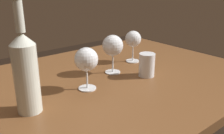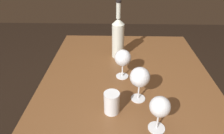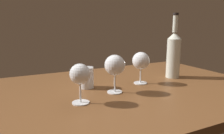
{
  "view_description": "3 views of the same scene",
  "coord_description": "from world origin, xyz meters",
  "px_view_note": "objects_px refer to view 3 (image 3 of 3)",
  "views": [
    {
      "loc": [
        -0.56,
        -0.74,
        1.13
      ],
      "look_at": [
        0.02,
        -0.03,
        0.8
      ],
      "focal_mm": 40.06,
      "sensor_mm": 36.0,
      "label": 1
    },
    {
      "loc": [
        0.8,
        -0.06,
        1.35
      ],
      "look_at": [
        -0.01,
        -0.08,
        0.85
      ],
      "focal_mm": 32.32,
      "sensor_mm": 36.0,
      "label": 2
    },
    {
      "loc": [
        0.5,
        0.85,
        1.04
      ],
      "look_at": [
        0.05,
        -0.05,
        0.83
      ],
      "focal_mm": 35.13,
      "sensor_mm": 36.0,
      "label": 3
    }
  ],
  "objects_px": {
    "wine_bottle": "(174,54)",
    "water_tumbler": "(87,79)",
    "wine_glass_left": "(115,66)",
    "wine_glass_right": "(141,61)",
    "wine_glass_centre": "(80,75)"
  },
  "relations": [
    {
      "from": "wine_glass_centre",
      "to": "wine_glass_left",
      "type": "bearing_deg",
      "value": -161.85
    },
    {
      "from": "wine_glass_centre",
      "to": "water_tumbler",
      "type": "xyz_separation_m",
      "value": [
        -0.09,
        -0.18,
        -0.07
      ]
    },
    {
      "from": "wine_glass_left",
      "to": "wine_bottle",
      "type": "relative_size",
      "value": 0.48
    },
    {
      "from": "water_tumbler",
      "to": "wine_glass_left",
      "type": "bearing_deg",
      "value": 125.44
    },
    {
      "from": "wine_glass_centre",
      "to": "wine_bottle",
      "type": "bearing_deg",
      "value": -165.36
    },
    {
      "from": "wine_glass_centre",
      "to": "water_tumbler",
      "type": "distance_m",
      "value": 0.21
    },
    {
      "from": "wine_bottle",
      "to": "water_tumbler",
      "type": "distance_m",
      "value": 0.5
    },
    {
      "from": "wine_glass_right",
      "to": "wine_glass_left",
      "type": "bearing_deg",
      "value": 21.28
    },
    {
      "from": "wine_bottle",
      "to": "water_tumbler",
      "type": "height_order",
      "value": "wine_bottle"
    },
    {
      "from": "wine_glass_left",
      "to": "water_tumbler",
      "type": "relative_size",
      "value": 1.71
    },
    {
      "from": "wine_glass_left",
      "to": "water_tumbler",
      "type": "distance_m",
      "value": 0.16
    },
    {
      "from": "wine_bottle",
      "to": "wine_glass_left",
      "type": "bearing_deg",
      "value": 13.11
    },
    {
      "from": "wine_glass_right",
      "to": "water_tumbler",
      "type": "height_order",
      "value": "wine_glass_right"
    },
    {
      "from": "wine_glass_centre",
      "to": "water_tumbler",
      "type": "bearing_deg",
      "value": -116.7
    },
    {
      "from": "wine_glass_right",
      "to": "wine_bottle",
      "type": "relative_size",
      "value": 0.45
    }
  ]
}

